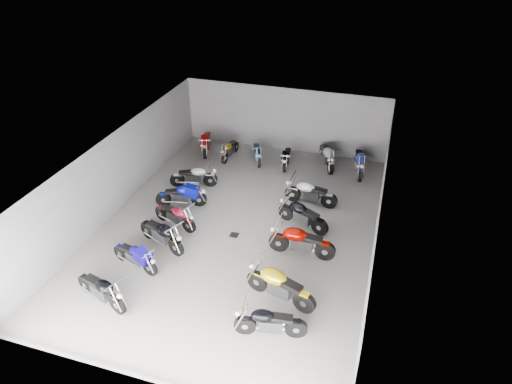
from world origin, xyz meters
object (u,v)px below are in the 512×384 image
Objects in this scene: motorcycle_left_e at (182,196)px; motorcycle_right_e at (302,215)px; motorcycle_right_a at (270,322)px; motorcycle_left_f at (194,176)px; motorcycle_left_d at (175,215)px; motorcycle_left_a at (101,290)px; motorcycle_back_a at (206,142)px; motorcycle_right_f at (310,193)px; motorcycle_right_d at (301,242)px; motorcycle_back_c at (257,153)px; motorcycle_back_e at (327,156)px; motorcycle_back_d at (287,157)px; motorcycle_left_c at (162,234)px; motorcycle_right_b at (279,286)px; motorcycle_back_f at (360,162)px; drain_grate at (234,235)px; motorcycle_left_b at (135,256)px; motorcycle_back_b at (230,149)px.

motorcycle_right_e is (4.96, 0.04, 0.03)m from motorcycle_left_e.
motorcycle_right_e reaches higher than motorcycle_right_a.
motorcycle_left_d is at bearing -7.79° from motorcycle_left_f.
motorcycle_left_a is 10.53m from motorcycle_back_a.
motorcycle_right_f is (5.09, 0.09, 0.03)m from motorcycle_left_f.
motorcycle_right_d is 1.34× the size of motorcycle_back_c.
motorcycle_left_e is at bearing 111.97° from motorcycle_right_e.
motorcycle_back_c is at bearing 56.25° from motorcycle_right_e.
motorcycle_back_d is at bearing -7.10° from motorcycle_back_e.
motorcycle_left_c is 7.35m from motorcycle_back_c.
motorcycle_back_e is (5.07, 10.76, 0.03)m from motorcycle_left_a.
motorcycle_left_f is at bearing 35.85° from motorcycle_back_d.
motorcycle_back_e reaches higher than motorcycle_back_a.
motorcycle_back_d is (-1.71, 2.94, -0.08)m from motorcycle_right_f.
motorcycle_right_b reaches higher than motorcycle_right_d.
motorcycle_right_e is at bearing 18.20° from motorcycle_right_b.
motorcycle_back_e is (0.08, 5.06, 0.02)m from motorcycle_right_e.
motorcycle_left_f is at bearing 25.04° from motorcycle_right_a.
motorcycle_right_e is at bearing 143.81° from motorcycle_left_c.
motorcycle_back_f reaches higher than motorcycle_left_c.
motorcycle_back_a is (-5.88, 4.80, -0.00)m from motorcycle_right_e.
motorcycle_left_a is at bearing 160.20° from motorcycle_right_e.
motorcycle_left_c is at bearing 90.07° from motorcycle_right_b.
drain_grate is 3.72m from motorcycle_left_b.
motorcycle_left_f is at bearing 11.68° from motorcycle_back_e.
motorcycle_right_d reaches higher than motorcycle_right_f.
motorcycle_back_e is at bearing -16.75° from motorcycle_back_f.
motorcycle_back_a is (-0.92, 4.84, 0.03)m from motorcycle_left_e.
motorcycle_right_e is at bearing -10.08° from motorcycle_right_a.
motorcycle_left_d is at bearing 58.26° from motorcycle_back_d.
motorcycle_left_e is 0.93× the size of motorcycle_back_e.
motorcycle_back_a is (-1.29, 6.18, 0.04)m from motorcycle_left_d.
motorcycle_right_d is 6.55m from motorcycle_back_d.
motorcycle_left_f reaches higher than motorcycle_left_d.
motorcycle_right_f is at bearing 112.88° from motorcycle_back_c.
motorcycle_back_b is at bearing 66.66° from motorcycle_right_e.
motorcycle_right_f is (4.97, 7.32, 0.01)m from motorcycle_left_a.
motorcycle_right_e is at bearing 61.96° from motorcycle_back_f.
motorcycle_left_d is at bearing 31.53° from motorcycle_back_e.
motorcycle_left_c is 1.05× the size of motorcycle_left_e.
motorcycle_right_b is 1.08× the size of motorcycle_back_e.
motorcycle_right_d reaches higher than motorcycle_back_a.
motorcycle_right_b is 1.01× the size of motorcycle_back_f.
drain_grate is 0.16× the size of motorcycle_left_f.
motorcycle_back_d is at bearing -178.72° from motorcycle_left_a.
motorcycle_left_c reaches higher than motorcycle_right_e.
motorcycle_back_f reaches higher than motorcycle_left_d.
motorcycle_right_f is at bearing 135.23° from motorcycle_back_a.
motorcycle_right_d is at bearing -13.79° from motorcycle_right_a.
motorcycle_left_a reaches higher than motorcycle_left_e.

